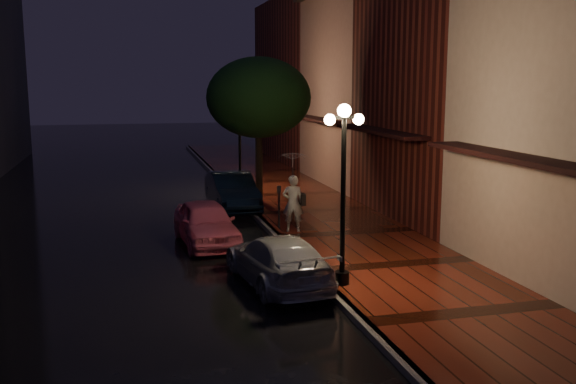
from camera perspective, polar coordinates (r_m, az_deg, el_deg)
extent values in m
plane|color=black|center=(20.25, -0.77, -4.40)|extent=(120.00, 120.00, 0.00)
cube|color=#40160B|center=(20.86, 5.27, -3.81)|extent=(4.50, 60.00, 0.15)
cube|color=#595451|center=(20.23, -0.77, -4.20)|extent=(0.25, 60.00, 0.15)
cube|color=#511914|center=(24.07, 14.75, 10.74)|extent=(5.00, 8.00, 11.00)
cube|color=#8C5951|center=(31.32, 7.52, 8.85)|extent=(5.00, 8.00, 9.00)
cube|color=#511914|center=(40.77, 2.26, 9.82)|extent=(5.00, 12.00, 10.00)
cylinder|color=black|center=(15.19, 4.91, -0.92)|extent=(0.12, 0.12, 4.00)
cylinder|color=black|center=(15.64, 4.81, -7.60)|extent=(0.36, 0.36, 0.30)
cube|color=black|center=(14.95, 5.02, 6.63)|extent=(0.70, 0.08, 0.08)
sphere|color=#FFD299|center=(14.94, 5.03, 7.21)|extent=(0.32, 0.32, 0.32)
sphere|color=#FFD299|center=(14.84, 3.73, 6.43)|extent=(0.26, 0.26, 0.26)
sphere|color=#FFD299|center=(15.07, 6.28, 6.44)|extent=(0.26, 0.26, 0.26)
cylinder|color=black|center=(28.66, -4.31, 4.12)|extent=(0.12, 0.12, 4.00)
cylinder|color=black|center=(28.90, -4.26, 0.47)|extent=(0.36, 0.36, 0.30)
cube|color=black|center=(28.53, -4.36, 8.12)|extent=(0.70, 0.08, 0.08)
sphere|color=#FFD299|center=(28.53, -4.37, 8.42)|extent=(0.32, 0.32, 0.32)
sphere|color=#FFD299|center=(28.48, -5.06, 8.00)|extent=(0.26, 0.26, 0.26)
sphere|color=#FFD299|center=(28.60, -3.66, 8.03)|extent=(0.26, 0.26, 0.26)
cylinder|color=black|center=(25.82, -2.59, 2.62)|extent=(0.28, 0.28, 3.20)
ellipsoid|color=black|center=(25.63, -2.64, 8.40)|extent=(4.16, 4.16, 3.20)
sphere|color=black|center=(26.39, -1.39, 7.14)|extent=(1.80, 1.80, 1.80)
sphere|color=black|center=(24.84, -3.67, 7.19)|extent=(1.80, 1.80, 1.80)
imported|color=#D05571|center=(19.89, -7.30, -2.74)|extent=(1.91, 4.08, 1.35)
imported|color=black|center=(25.25, -5.00, 0.09)|extent=(1.66, 4.46, 1.45)
imported|color=#939298|center=(15.88, -0.90, -6.08)|extent=(2.22, 4.45, 1.24)
imported|color=white|center=(20.75, 0.44, -1.00)|extent=(0.77, 0.60, 1.86)
imported|color=silver|center=(20.56, 0.44, 2.23)|extent=(1.08, 1.10, 0.99)
cylinder|color=black|center=(20.67, 0.44, 0.18)|extent=(0.02, 0.02, 1.49)
cube|color=black|center=(20.76, 1.30, -0.65)|extent=(0.15, 0.35, 0.37)
cylinder|color=black|center=(21.35, -0.80, -1.61)|extent=(0.06, 0.06, 1.19)
cube|color=black|center=(21.22, -0.81, 0.25)|extent=(0.14, 0.11, 0.24)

